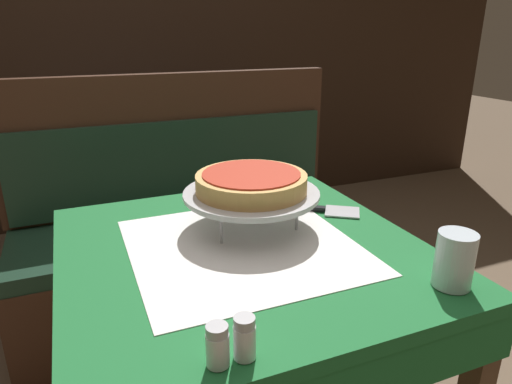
{
  "coord_description": "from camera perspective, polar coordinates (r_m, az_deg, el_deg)",
  "views": [
    {
      "loc": [
        -0.34,
        -0.9,
        1.24
      ],
      "look_at": [
        0.06,
        0.06,
        0.86
      ],
      "focal_mm": 32.0,
      "sensor_mm": 36.0,
      "label": 1
    }
  ],
  "objects": [
    {
      "name": "pepper_shaker",
      "position": [
        0.73,
        -1.44,
        -17.76
      ],
      "size": [
        0.04,
        0.04,
        0.07
      ],
      "color": "silver",
      "rests_on": "dining_table_front"
    },
    {
      "name": "salt_shaker",
      "position": [
        0.72,
        -4.83,
        -18.59
      ],
      "size": [
        0.04,
        0.04,
        0.07
      ],
      "color": "silver",
      "rests_on": "dining_table_front"
    },
    {
      "name": "booth_bench",
      "position": [
        2.02,
        -8.27,
        -7.46
      ],
      "size": [
        1.42,
        0.5,
        1.06
      ],
      "color": "#3D2316",
      "rests_on": "ground_plane"
    },
    {
      "name": "back_wall_panel",
      "position": [
        3.09,
        -17.09,
        18.35
      ],
      "size": [
        6.0,
        0.04,
        2.4
      ],
      "primitive_type": "cube",
      "color": "black",
      "rests_on": "ground_plane"
    },
    {
      "name": "dining_table_rear",
      "position": [
        2.63,
        -15.83,
        6.01
      ],
      "size": [
        0.77,
        0.77,
        0.76
      ],
      "color": "#194799",
      "rests_on": "ground_plane"
    },
    {
      "name": "pizza_pan_stand",
      "position": [
        1.13,
        -0.58,
        -0.39
      ],
      "size": [
        0.34,
        0.34,
        0.1
      ],
      "color": "#ADADB2",
      "rests_on": "dining_table_front"
    },
    {
      "name": "pizza_server",
      "position": [
        1.28,
        7.6,
        -2.13
      ],
      "size": [
        0.23,
        0.18,
        0.01
      ],
      "color": "#BCBCC1",
      "rests_on": "dining_table_front"
    },
    {
      "name": "deep_dish_pizza",
      "position": [
        1.12,
        -0.59,
        1.24
      ],
      "size": [
        0.27,
        0.27,
        0.05
      ],
      "color": "tan",
      "rests_on": "pizza_pan_stand"
    },
    {
      "name": "dining_table_front",
      "position": [
        1.11,
        -1.6,
        -10.95
      ],
      "size": [
        0.82,
        0.82,
        0.76
      ],
      "color": "#1E6B33",
      "rests_on": "ground_plane"
    },
    {
      "name": "water_glass_near",
      "position": [
        0.97,
        23.57,
        -7.77
      ],
      "size": [
        0.07,
        0.07,
        0.11
      ],
      "color": "silver",
      "rests_on": "dining_table_front"
    },
    {
      "name": "condiment_caddy",
      "position": [
        2.53,
        -13.82,
        9.45
      ],
      "size": [
        0.13,
        0.13,
        0.18
      ],
      "color": "black",
      "rests_on": "dining_table_rear"
    }
  ]
}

